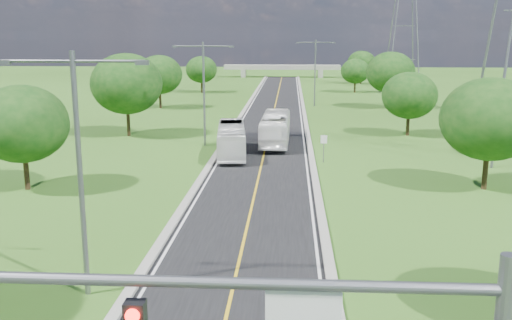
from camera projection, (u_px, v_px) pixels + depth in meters
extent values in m
plane|color=#2C5117|center=(271.00, 123.00, 70.26)|extent=(260.00, 260.00, 0.00)
cube|color=black|center=(273.00, 116.00, 76.11)|extent=(8.00, 150.00, 0.06)
cube|color=gray|center=(241.00, 115.00, 76.34)|extent=(0.50, 150.00, 0.22)
cube|color=gray|center=(305.00, 116.00, 75.84)|extent=(0.50, 150.00, 0.22)
cylinder|color=slate|center=(242.00, 283.00, 9.27)|extent=(8.40, 0.20, 0.20)
cylinder|color=#FF140C|center=(132.00, 316.00, 9.34)|extent=(0.24, 0.06, 0.24)
cube|color=white|center=(303.00, 319.00, 9.34)|extent=(1.25, 0.06, 1.00)
cylinder|color=slate|center=(324.00, 149.00, 48.24)|extent=(0.08, 0.08, 2.40)
cube|color=white|center=(324.00, 139.00, 48.04)|extent=(0.55, 0.04, 0.70)
cube|color=gray|center=(244.00, 73.00, 148.66)|extent=(1.20, 3.00, 2.00)
cube|color=gray|center=(320.00, 74.00, 147.47)|extent=(1.20, 3.00, 2.00)
cube|color=gray|center=(282.00, 67.00, 147.72)|extent=(30.00, 3.00, 1.20)
cylinder|color=slate|center=(80.00, 178.00, 22.74)|extent=(0.22, 0.22, 10.00)
cylinder|color=slate|center=(37.00, 61.00, 21.84)|extent=(2.80, 0.12, 0.12)
cylinder|color=slate|center=(108.00, 61.00, 21.68)|extent=(2.80, 0.12, 0.12)
cube|color=slate|center=(4.00, 62.00, 21.93)|extent=(0.50, 0.25, 0.18)
cube|color=slate|center=(142.00, 63.00, 21.61)|extent=(0.50, 0.25, 0.18)
cylinder|color=slate|center=(204.00, 95.00, 54.92)|extent=(0.22, 0.22, 10.00)
cylinder|color=slate|center=(188.00, 46.00, 54.02)|extent=(2.80, 0.12, 0.12)
cylinder|color=slate|center=(218.00, 46.00, 53.86)|extent=(2.80, 0.12, 0.12)
cube|color=slate|center=(175.00, 47.00, 54.11)|extent=(0.50, 0.25, 0.18)
cube|color=slate|center=(231.00, 47.00, 53.79)|extent=(0.50, 0.25, 0.18)
cylinder|color=slate|center=(315.00, 73.00, 86.39)|extent=(0.22, 0.22, 10.00)
cylinder|color=slate|center=(306.00, 42.00, 85.50)|extent=(2.80, 0.12, 0.12)
cylinder|color=slate|center=(325.00, 42.00, 85.33)|extent=(2.80, 0.12, 0.12)
cube|color=slate|center=(298.00, 43.00, 85.58)|extent=(0.50, 0.25, 0.18)
cube|color=slate|center=(334.00, 43.00, 85.26)|extent=(0.50, 0.25, 0.18)
cylinder|color=black|center=(26.00, 171.00, 39.71)|extent=(0.36, 0.36, 2.70)
ellipsoid|color=#103C10|center=(22.00, 124.00, 39.01)|extent=(6.30, 6.30, 5.36)
cylinder|color=black|center=(128.00, 121.00, 61.05)|extent=(0.36, 0.36, 3.24)
ellipsoid|color=#103C10|center=(127.00, 84.00, 60.21)|extent=(7.56, 7.56, 6.43)
cylinder|color=black|center=(160.00, 98.00, 84.61)|extent=(0.36, 0.36, 2.88)
ellipsoid|color=#103C10|center=(159.00, 75.00, 83.86)|extent=(6.72, 6.72, 5.71)
cylinder|color=black|center=(202.00, 86.00, 107.91)|extent=(0.36, 0.36, 2.52)
ellipsoid|color=#103C10|center=(201.00, 70.00, 107.25)|extent=(5.88, 5.88, 5.00)
cylinder|color=black|center=(485.00, 169.00, 39.75)|extent=(0.36, 0.36, 2.88)
ellipsoid|color=#103C10|center=(490.00, 119.00, 39.00)|extent=(6.72, 6.72, 5.71)
cylinder|color=black|center=(408.00, 124.00, 61.30)|extent=(0.36, 0.36, 2.52)
ellipsoid|color=#103C10|center=(410.00, 95.00, 60.65)|extent=(5.88, 5.88, 5.00)
cylinder|color=black|center=(389.00, 98.00, 84.53)|extent=(0.36, 0.36, 3.06)
ellipsoid|color=#103C10|center=(391.00, 73.00, 83.73)|extent=(7.14, 7.14, 6.07)
cylinder|color=black|center=(355.00, 86.00, 108.16)|extent=(0.36, 0.36, 2.34)
ellipsoid|color=#103C10|center=(355.00, 71.00, 107.55)|extent=(5.46, 5.46, 4.64)
cylinder|color=black|center=(361.00, 78.00, 127.42)|extent=(0.36, 0.36, 2.70)
ellipsoid|color=#103C10|center=(361.00, 63.00, 126.72)|extent=(6.30, 6.30, 5.36)
imported|color=white|center=(275.00, 129.00, 56.08)|extent=(2.79, 11.14, 3.09)
imported|color=white|center=(231.00, 140.00, 50.97)|extent=(3.39, 10.30, 2.82)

